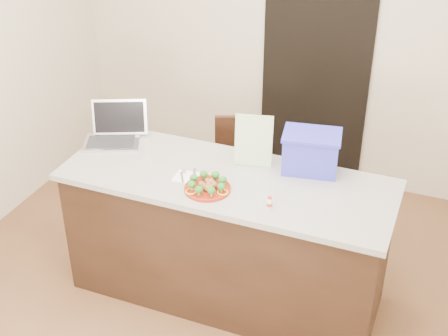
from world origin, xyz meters
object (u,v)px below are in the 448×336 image
at_px(laptop, 115,130).
at_px(chair, 237,169).
at_px(plate, 207,188).
at_px(blue_box, 311,152).
at_px(island, 227,237).
at_px(yogurt_bottle, 270,203).
at_px(napkin, 186,177).

distance_m(laptop, chair, 1.00).
xyz_separation_m(plate, laptop, (-0.83, 0.35, 0.06)).
bearing_deg(blue_box, chair, 134.63).
bearing_deg(plate, island, 72.49).
bearing_deg(blue_box, island, -157.68).
bearing_deg(blue_box, yogurt_bottle, -111.43).
xyz_separation_m(yogurt_bottle, blue_box, (0.10, 0.49, 0.10)).
relative_size(plate, laptop, 0.63).
xyz_separation_m(napkin, chair, (0.02, 0.84, -0.40)).
bearing_deg(blue_box, napkin, -161.08).
relative_size(plate, napkin, 1.94).
distance_m(island, plate, 0.50).
xyz_separation_m(plate, chair, (-0.16, 0.93, -0.41)).
height_order(laptop, chair, laptop).
relative_size(plate, yogurt_bottle, 3.90).
bearing_deg(plate, laptop, 156.88).
bearing_deg(yogurt_bottle, island, 148.21).
bearing_deg(island, plate, -107.51).
bearing_deg(chair, plate, -102.34).
distance_m(plate, blue_box, 0.69).
relative_size(plate, chair, 0.30).
xyz_separation_m(island, plate, (-0.05, -0.17, 0.47)).
bearing_deg(plate, napkin, 154.95).
distance_m(yogurt_bottle, laptop, 1.29).
bearing_deg(laptop, chair, 17.22).
bearing_deg(napkin, blue_box, 28.80).
bearing_deg(plate, blue_box, 42.20).
xyz_separation_m(island, laptop, (-0.88, 0.18, 0.53)).
relative_size(napkin, chair, 0.16).
relative_size(island, plate, 7.42).
bearing_deg(island, chair, 105.96).
bearing_deg(island, yogurt_bottle, -31.79).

